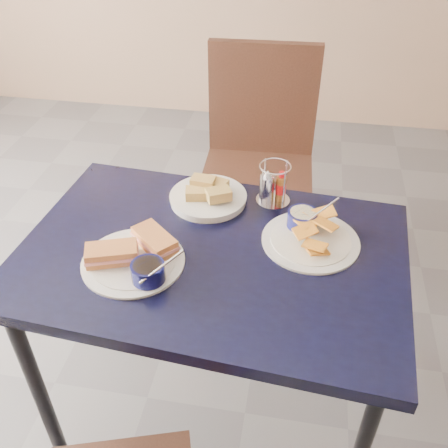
% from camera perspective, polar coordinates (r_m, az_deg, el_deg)
% --- Properties ---
extents(ground, '(6.00, 6.00, 0.00)m').
position_cam_1_polar(ground, '(1.97, 2.40, -20.78)').
color(ground, '#58585D').
rests_on(ground, ground).
extents(dining_table, '(1.15, 0.81, 0.75)m').
position_cam_1_polar(dining_table, '(1.48, -1.42, -5.26)').
color(dining_table, black).
rests_on(dining_table, ground).
extents(chair_far, '(0.50, 0.48, 1.02)m').
position_cam_1_polar(chair_far, '(2.26, 4.17, 8.62)').
color(chair_far, black).
rests_on(chair_far, ground).
extents(sandwich_plate, '(0.31, 0.29, 0.12)m').
position_cam_1_polar(sandwich_plate, '(1.39, -10.01, -3.68)').
color(sandwich_plate, white).
rests_on(sandwich_plate, dining_table).
extents(plantain_plate, '(0.29, 0.29, 0.12)m').
position_cam_1_polar(plantain_plate, '(1.48, 9.57, -0.88)').
color(plantain_plate, white).
rests_on(plantain_plate, dining_table).
extents(bread_basket, '(0.24, 0.24, 0.07)m').
position_cam_1_polar(bread_basket, '(1.61, -1.80, 3.27)').
color(bread_basket, white).
rests_on(bread_basket, dining_table).
extents(condiment_caddy, '(0.11, 0.11, 0.14)m').
position_cam_1_polar(condiment_caddy, '(1.60, 5.55, 4.33)').
color(condiment_caddy, silver).
rests_on(condiment_caddy, dining_table).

